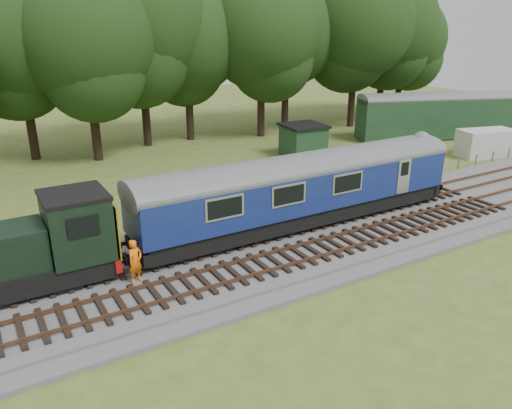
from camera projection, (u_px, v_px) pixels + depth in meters
ground at (218, 266)px, 22.68m from camera, size 120.00×120.00×0.00m
ballast at (217, 263)px, 22.61m from camera, size 70.00×7.00×0.35m
track_north at (204, 246)px, 23.66m from camera, size 67.20×2.40×0.21m
track_south at (234, 272)px, 21.24m from camera, size 67.20×2.40×0.21m
fence at (179, 232)px, 26.30m from camera, size 64.00×0.12×1.00m
tree_line at (96, 158)px, 40.42m from camera, size 70.00×8.00×18.00m
dmu_railcar at (302, 184)px, 25.59m from camera, size 18.05×2.86×3.88m
shunter_loco at (7, 257)px, 19.16m from camera, size 8.91×2.60×3.38m
worker at (135, 261)px, 20.30m from camera, size 0.81×0.71×1.87m
parked_coach at (444, 113)px, 46.55m from camera, size 16.26×8.46×4.17m
shed at (303, 140)px, 40.34m from camera, size 3.50×3.50×2.65m
caravan at (486, 143)px, 40.59m from camera, size 4.88×3.28×2.18m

